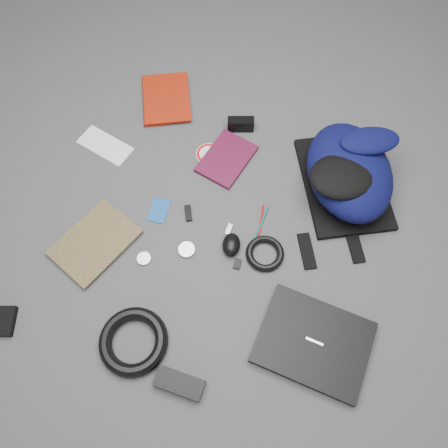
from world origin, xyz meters
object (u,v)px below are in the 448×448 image
(comic_book, at_px, (75,225))
(dvd_case, at_px, (226,159))
(laptop, at_px, (313,342))
(power_brick, at_px, (179,383))
(compact_camera, at_px, (241,124))
(textbook_red, at_px, (143,101))
(backpack, at_px, (349,171))
(mouse, at_px, (231,245))

(comic_book, xyz_separation_m, dvd_case, (0.42, 0.39, -0.00))
(laptop, relative_size, power_brick, 2.29)
(comic_book, distance_m, compact_camera, 0.69)
(textbook_red, height_order, comic_book, textbook_red)
(laptop, height_order, dvd_case, laptop)
(laptop, relative_size, compact_camera, 3.30)
(laptop, distance_m, textbook_red, 1.08)
(comic_book, relative_size, dvd_case, 1.27)
(dvd_case, height_order, power_brick, power_brick)
(backpack, relative_size, compact_camera, 4.43)
(laptop, distance_m, mouse, 0.39)
(laptop, relative_size, dvd_case, 1.54)
(laptop, xyz_separation_m, textbook_red, (-0.81, 0.72, -0.00))
(textbook_red, xyz_separation_m, dvd_case, (0.38, -0.16, -0.00))
(textbook_red, relative_size, compact_camera, 2.48)
(compact_camera, relative_size, mouse, 1.18)
(dvd_case, bearing_deg, mouse, -55.63)
(dvd_case, relative_size, mouse, 2.53)
(laptop, relative_size, mouse, 3.90)
(comic_book, bearing_deg, dvd_case, 67.81)
(compact_camera, height_order, mouse, compact_camera)
(textbook_red, distance_m, comic_book, 0.56)
(backpack, bearing_deg, compact_camera, 138.21)
(comic_book, xyz_separation_m, mouse, (0.52, 0.07, 0.01))
(comic_book, bearing_deg, power_brick, -13.28)
(textbook_red, xyz_separation_m, mouse, (0.49, -0.49, 0.01))
(backpack, height_order, dvd_case, backpack)
(backpack, bearing_deg, comic_book, -177.53)
(dvd_case, relative_size, power_brick, 1.48)
(backpack, height_order, compact_camera, backpack)
(laptop, relative_size, textbook_red, 1.33)
(comic_book, distance_m, dvd_case, 0.57)
(laptop, xyz_separation_m, dvd_case, (-0.42, 0.56, -0.01))
(power_brick, bearing_deg, textbook_red, 119.05)
(backpack, xyz_separation_m, dvd_case, (-0.42, -0.01, -0.08))
(backpack, bearing_deg, power_brick, -137.08)
(laptop, bearing_deg, compact_camera, 127.28)
(backpack, distance_m, comic_book, 0.94)
(textbook_red, bearing_deg, laptop, -64.01)
(backpack, xyz_separation_m, compact_camera, (-0.41, 0.14, -0.06))
(textbook_red, bearing_deg, backpack, -32.91)
(compact_camera, xyz_separation_m, power_brick, (0.06, -0.93, -0.01))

